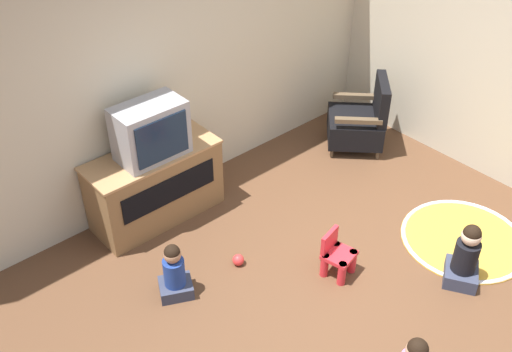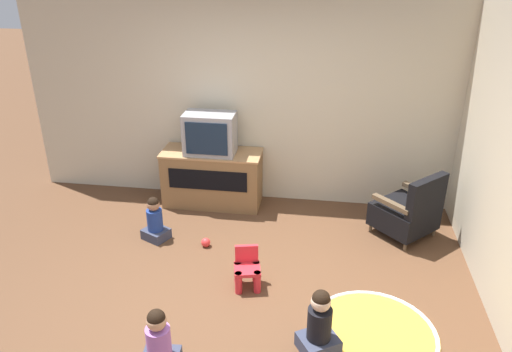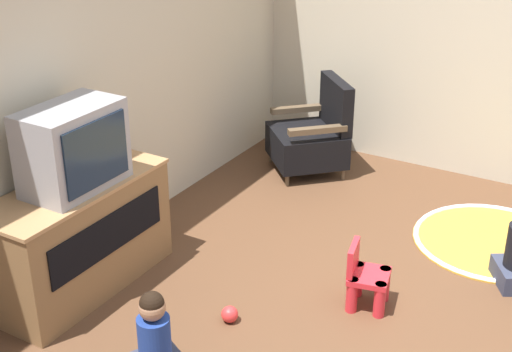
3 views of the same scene
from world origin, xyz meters
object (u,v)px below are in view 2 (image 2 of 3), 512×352
Objects in this scene: black_armchair at (408,212)px; child_watching_left at (159,344)px; child_watching_center at (155,221)px; child_watching_right at (319,325)px; tv_cabinet at (212,177)px; television at (210,134)px; yellow_kid_chair at (247,271)px; toy_ball at (206,242)px.

black_armchair is 3.21m from child_watching_left.
child_watching_right is at bearing -11.13° from child_watching_center.
television is at bearing -90.00° from tv_cabinet.
television is 1.50× the size of yellow_kid_chair.
yellow_kid_chair is at bearing 102.21° from child_watching_right.
child_watching_left is at bearing -85.62° from tv_cabinet.
yellow_kid_chair is 1.06m from child_watching_right.
toy_ball is at bearing 101.78° from child_watching_right.
child_watching_left is at bearing -87.88° from toy_ball.
black_armchair reaches higher than tv_cabinet.
child_watching_center is at bearing 105.42° from child_watching_left.
television reaches higher than child_watching_center.
yellow_kid_chair reaches higher than toy_ball.
tv_cabinet reaches higher than yellow_kid_chair.
child_watching_right reaches higher than yellow_kid_chair.
black_armchair is (2.39, -0.45, -0.06)m from tv_cabinet.
black_armchair is 2.33m from toy_ball.
television is 1.36m from toy_ball.
yellow_kid_chair is 1.26m from child_watching_left.
tv_cabinet is 2.82m from child_watching_right.
child_watching_center is at bearing -115.78° from tv_cabinet.
yellow_kid_chair is at bearing -4.42° from child_watching_center.
child_watching_right is (1.45, -2.38, -0.72)m from television.
television is 1.17× the size of child_watching_center.
child_watching_right is (1.24, 0.39, 0.01)m from child_watching_left.
child_watching_left is 5.63× the size of toy_ball.
yellow_kid_chair is 1.38m from child_watching_center.
tv_cabinet is 2.82m from child_watching_left.
yellow_kid_chair is at bearing -9.03° from black_armchair.
child_watching_center reaches higher than toy_ball.
yellow_kid_chair is at bearing 61.64° from child_watching_left.
child_watching_right is 5.88× the size of toy_ball.
child_watching_left is 1.09× the size of child_watching_center.
television is 0.74× the size of black_armchair.
child_watching_center is at bearing 172.30° from toy_ball.
child_watching_left reaches higher than child_watching_center.
television is 2.88m from child_watching_right.
black_armchair reaches higher than child_watching_right.
tv_cabinet is 12.18× the size of toy_ball.
tv_cabinet is at bearing 89.95° from child_watching_left.
black_armchair is 8.18× the size of toy_ball.
television is 6.04× the size of toy_ball.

